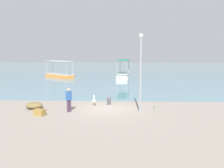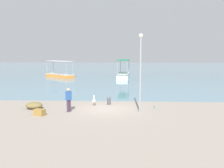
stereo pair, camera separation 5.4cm
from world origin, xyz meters
name	(u,v)px [view 1 (the left image)]	position (x,y,z in m)	size (l,w,h in m)	color
ground	(105,109)	(0.00, 0.00, 0.00)	(120.00, 120.00, 0.00)	gray
harbor_water	(118,69)	(0.00, 48.00, 0.00)	(110.00, 90.00, 0.00)	slate
fishing_boat_center	(59,74)	(-9.78, 24.52, 0.51)	(5.93, 5.52, 2.81)	orange
fishing_boat_near_right	(123,75)	(1.32, 23.55, 0.58)	(2.29, 6.77, 3.04)	white
pelican	(94,101)	(-0.96, 1.13, 0.38)	(0.33, 0.81, 0.80)	#E0997A
lamp_post	(141,68)	(2.53, -0.93, 3.08)	(0.28, 0.28, 5.45)	gray
mooring_bollard	(109,100)	(0.19, 1.54, 0.36)	(0.30, 0.30, 0.68)	#47474C
fisherman_standing	(69,99)	(-2.49, -1.05, 0.91)	(0.42, 0.45, 1.69)	#412F44
net_pile	(34,105)	(-5.29, -0.21, 0.25)	(1.24, 1.05, 0.50)	brown
cargo_crate	(40,112)	(-4.21, -2.18, 0.21)	(0.69, 0.47, 0.42)	olive
glass_bottle	(154,107)	(3.67, 0.26, 0.11)	(0.07, 0.07, 0.27)	#3F7F4C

